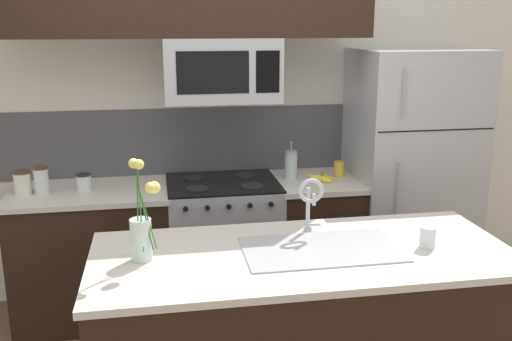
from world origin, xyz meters
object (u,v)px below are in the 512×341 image
banana_bunch (322,178)px  storage_jar_medium (41,180)px  refrigerator (409,175)px  sink_faucet (310,198)px  drinking_glass (428,237)px  stove_range (224,245)px  storage_jar_tall (23,183)px  flower_vase (142,232)px  storage_jar_short (84,182)px  coffee_tin (339,169)px  microwave (221,70)px  french_press (291,165)px

banana_bunch → storage_jar_medium: bearing=179.2°
refrigerator → sink_faucet: size_ratio=5.90×
drinking_glass → stove_range: bearing=123.2°
sink_faucet → drinking_glass: bearing=-28.1°
stove_range → refrigerator: 1.44m
storage_jar_tall → refrigerator: bearing=0.8°
refrigerator → storage_jar_medium: (-2.54, -0.05, 0.10)m
flower_vase → storage_jar_short: bearing=108.0°
coffee_tin → banana_bunch: bearing=-145.5°
storage_jar_medium → banana_bunch: (1.86, -0.03, -0.07)m
coffee_tin → drinking_glass: (0.01, -1.36, -0.00)m
refrigerator → drinking_glass: bearing=-111.2°
microwave → drinking_glass: bearing=-56.4°
french_press → flower_vase: (-1.01, -1.29, 0.04)m
storage_jar_short → coffee_tin: size_ratio=1.01×
flower_vase → sink_faucet: bearing=12.9°
refrigerator → french_press: bearing=177.4°
storage_jar_short → microwave: bearing=-1.3°
microwave → refrigerator: bearing=1.7°
storage_jar_medium → flower_vase: (0.66, -1.19, 0.05)m
stove_range → drinking_glass: size_ratio=8.77×
storage_jar_tall → banana_bunch: (1.98, -0.04, -0.05)m
microwave → storage_jar_short: 1.16m
microwave → storage_jar_medium: microwave is taller
storage_jar_short → refrigerator: bearing=0.5°
storage_jar_medium → french_press: 1.67m
banana_bunch → flower_vase: bearing=-135.8°
refrigerator → microwave: bearing=-178.3°
storage_jar_medium → sink_faucet: 1.81m
storage_jar_tall → storage_jar_short: (0.38, 0.02, -0.02)m
storage_jar_short → french_press: (1.41, 0.06, 0.04)m
drinking_glass → coffee_tin: bearing=90.4°
storage_jar_short → sink_faucet: sink_faucet is taller
banana_bunch → sink_faucet: (-0.35, -0.97, 0.18)m
storage_jar_tall → storage_jar_short: 0.38m
storage_jar_medium → french_press: french_press is taller
storage_jar_tall → french_press: bearing=2.5°
storage_jar_short → flower_vase: size_ratio=0.23×
storage_jar_short → flower_vase: flower_vase is taller
microwave → coffee_tin: 1.11m
microwave → refrigerator: size_ratio=0.41×
microwave → drinking_glass: microwave is taller
drinking_glass → microwave: bearing=123.6°
banana_bunch → coffee_tin: (0.16, 0.11, 0.03)m
refrigerator → sink_faucet: refrigerator is taller
drinking_glass → flower_vase: 1.38m
refrigerator → storage_jar_medium: 2.55m
stove_range → french_press: (0.49, 0.06, 0.55)m
microwave → storage_jar_tall: size_ratio=4.83×
storage_jar_tall → coffee_tin: bearing=1.8°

